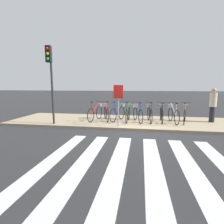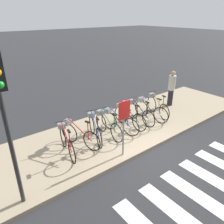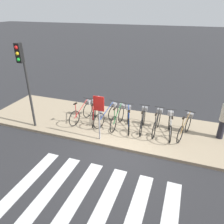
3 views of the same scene
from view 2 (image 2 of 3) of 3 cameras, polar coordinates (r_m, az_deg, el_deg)
ground_plane at (r=7.86m, az=9.42°, el=-10.16°), size 120.00×120.00×0.00m
sidewalk at (r=8.88m, az=1.29°, el=-4.97°), size 13.93×3.45×0.12m
parked_bicycle_0 at (r=7.42m, az=-11.87°, el=-7.33°), size 0.52×1.72×1.07m
parked_bicycle_1 at (r=7.73m, az=-8.84°, el=-5.64°), size 0.68×1.67×1.07m
parked_bicycle_2 at (r=8.04m, az=-4.57°, el=-4.17°), size 0.69×1.66×1.07m
parked_bicycle_3 at (r=8.26m, az=-1.30°, el=-3.25°), size 0.46×1.75×1.07m
parked_bicycle_4 at (r=8.51m, az=1.49°, el=-2.36°), size 0.65×1.68×1.07m
parked_bicycle_5 at (r=8.96m, az=4.24°, el=-1.00°), size 0.46×1.75×1.07m
parked_bicycle_6 at (r=9.35m, az=6.98°, el=0.03°), size 0.46×1.75×1.07m
parked_bicycle_7 at (r=9.68m, az=9.71°, el=0.73°), size 0.46×1.74×1.07m
parked_bicycle_8 at (r=10.17m, az=11.62°, el=1.76°), size 0.61×1.70×1.07m
pedestrian at (r=11.27m, az=15.26°, el=6.20°), size 0.34×0.34×1.77m
traffic_light at (r=4.82m, az=-26.64°, el=1.83°), size 0.24×0.40×3.71m
sign_post at (r=6.75m, az=3.12°, el=-1.90°), size 0.44×0.07×1.92m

